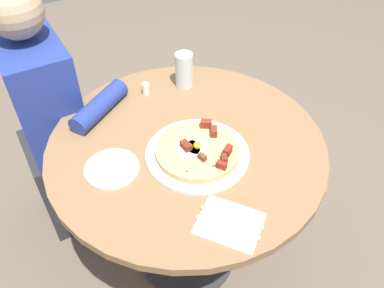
# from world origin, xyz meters

# --- Properties ---
(ground_plane) EXTENTS (6.00, 6.00, 0.00)m
(ground_plane) POSITION_xyz_m (0.00, 0.00, 0.00)
(ground_plane) COLOR #6B5B4C
(dining_table) EXTENTS (0.93, 0.93, 0.71)m
(dining_table) POSITION_xyz_m (0.00, 0.00, 0.54)
(dining_table) COLOR olive
(dining_table) RESTS_ON ground_plane
(person_seated) EXTENTS (0.52, 0.42, 1.14)m
(person_seated) POSITION_xyz_m (0.52, 0.34, 0.51)
(person_seated) COLOR #2D2D33
(person_seated) RESTS_ON ground_plane
(pizza_plate) EXTENTS (0.33, 0.33, 0.01)m
(pizza_plate) POSITION_xyz_m (-0.07, -0.00, 0.72)
(pizza_plate) COLOR white
(pizza_plate) RESTS_ON dining_table
(breakfast_pizza) EXTENTS (0.27, 0.27, 0.05)m
(breakfast_pizza) POSITION_xyz_m (-0.07, -0.00, 0.74)
(breakfast_pizza) COLOR tan
(breakfast_pizza) RESTS_ON pizza_plate
(bread_plate) EXTENTS (0.17, 0.17, 0.01)m
(bread_plate) POSITION_xyz_m (0.01, 0.26, 0.72)
(bread_plate) COLOR silver
(bread_plate) RESTS_ON dining_table
(napkin) EXTENTS (0.22, 0.21, 0.00)m
(napkin) POSITION_xyz_m (-0.34, 0.06, 0.71)
(napkin) COLOR white
(napkin) RESTS_ON dining_table
(fork) EXTENTS (0.15, 0.12, 0.00)m
(fork) POSITION_xyz_m (-0.33, 0.04, 0.72)
(fork) COLOR silver
(fork) RESTS_ON napkin
(knife) EXTENTS (0.15, 0.12, 0.00)m
(knife) POSITION_xyz_m (-0.35, 0.07, 0.72)
(knife) COLOR silver
(knife) RESTS_ON napkin
(water_glass) EXTENTS (0.07, 0.07, 0.14)m
(water_glass) POSITION_xyz_m (0.29, -0.15, 0.78)
(water_glass) COLOR silver
(water_glass) RESTS_ON dining_table
(salt_shaker) EXTENTS (0.03, 0.03, 0.05)m
(salt_shaker) POSITION_xyz_m (0.31, -0.00, 0.74)
(salt_shaker) COLOR white
(salt_shaker) RESTS_ON dining_table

